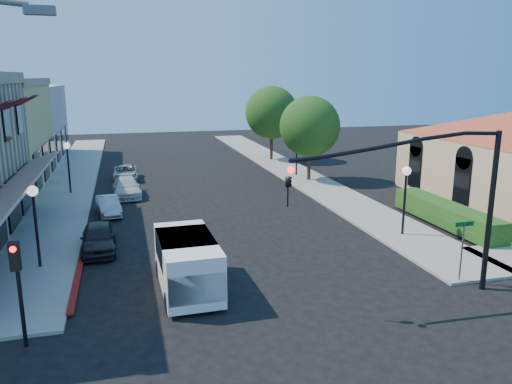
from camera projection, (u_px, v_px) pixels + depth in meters
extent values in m
plane|color=black|center=(296.00, 336.00, 15.49)|extent=(120.00, 120.00, 0.00)
cube|color=gray|center=(73.00, 179.00, 38.68)|extent=(3.50, 50.00, 0.12)
cube|color=gray|center=(287.00, 169.00, 43.09)|extent=(3.50, 50.00, 0.12)
cube|color=maroon|center=(81.00, 265.00, 21.28)|extent=(0.25, 10.00, 0.06)
cube|color=#561416|center=(18.00, 185.00, 22.73)|extent=(1.75, 17.00, 0.67)
cube|color=#4E0F16|center=(0.00, 107.00, 21.67)|extent=(1.02, 1.50, 0.60)
cube|color=#4E0F16|center=(15.00, 103.00, 24.86)|extent=(1.02, 1.50, 0.60)
cube|color=#4E0F16|center=(27.00, 100.00, 28.06)|extent=(1.02, 1.50, 0.60)
cube|color=black|center=(13.00, 202.00, 25.39)|extent=(0.12, 2.60, 2.60)
cube|color=black|center=(25.00, 188.00, 28.59)|extent=(0.12, 2.60, 2.60)
cube|color=#CCA69A|center=(4.00, 124.00, 46.55)|extent=(10.00, 12.00, 7.00)
cube|color=black|center=(462.00, 181.00, 29.55)|extent=(0.12, 1.40, 2.80)
cube|color=black|center=(415.00, 167.00, 34.25)|extent=(0.12, 1.40, 2.80)
cube|color=#1D4714|center=(445.00, 226.00, 26.91)|extent=(1.40, 8.00, 1.10)
cylinder|color=#311D13|center=(309.00, 168.00, 38.17)|extent=(0.28, 0.28, 2.10)
sphere|color=#1D4714|center=(310.00, 126.00, 37.46)|extent=(4.56, 4.56, 4.56)
cylinder|color=#311D13|center=(271.00, 149.00, 47.56)|extent=(0.28, 0.28, 2.27)
sphere|color=#1D4714|center=(272.00, 113.00, 46.79)|extent=(4.94, 4.94, 4.94)
cylinder|color=black|center=(490.00, 213.00, 18.24)|extent=(0.20, 0.20, 6.00)
cylinder|color=black|center=(400.00, 146.00, 16.67)|extent=(7.80, 0.14, 0.14)
imported|color=black|center=(289.00, 178.00, 15.89)|extent=(0.20, 0.16, 1.00)
sphere|color=#FF0C0C|center=(291.00, 170.00, 15.65)|extent=(0.22, 0.22, 0.22)
cylinder|color=black|center=(21.00, 300.00, 14.55)|extent=(0.12, 0.12, 3.00)
cube|color=black|center=(15.00, 256.00, 14.09)|extent=(0.28, 0.22, 0.85)
sphere|color=#FF0C0C|center=(13.00, 249.00, 13.92)|extent=(0.18, 0.18, 0.18)
cube|color=#595B5E|center=(40.00, 10.00, 9.95)|extent=(0.60, 0.25, 0.18)
cylinder|color=#595B5E|center=(462.00, 253.00, 19.17)|extent=(0.06, 0.06, 2.50)
cube|color=#0C591E|center=(464.00, 224.00, 18.91)|extent=(0.80, 0.04, 0.18)
cylinder|color=black|center=(37.00, 232.00, 20.52)|extent=(0.12, 0.12, 3.20)
sphere|color=white|center=(32.00, 191.00, 20.12)|extent=(0.44, 0.44, 0.44)
cylinder|color=black|center=(69.00, 171.00, 33.69)|extent=(0.12, 0.12, 3.20)
sphere|color=white|center=(67.00, 146.00, 33.29)|extent=(0.44, 0.44, 0.44)
cylinder|color=black|center=(404.00, 205.00, 24.80)|extent=(0.12, 0.12, 3.20)
sphere|color=white|center=(407.00, 171.00, 24.40)|extent=(0.44, 0.44, 0.44)
cylinder|color=black|center=(297.00, 157.00, 39.85)|extent=(0.12, 0.12, 3.20)
sphere|color=white|center=(297.00, 135.00, 39.46)|extent=(0.44, 0.44, 0.44)
cube|color=white|center=(187.00, 262.00, 18.57)|extent=(2.09, 4.65, 1.89)
cube|color=white|center=(196.00, 286.00, 16.74)|extent=(1.95, 0.67, 1.05)
cube|color=black|center=(194.00, 268.00, 16.96)|extent=(1.78, 0.14, 0.94)
cube|color=black|center=(186.00, 248.00, 18.76)|extent=(2.07, 2.77, 0.94)
cylinder|color=black|center=(169.00, 302.00, 17.03)|extent=(0.28, 0.70, 0.69)
cylinder|color=black|center=(160.00, 269.00, 19.97)|extent=(0.28, 0.70, 0.69)
cylinder|color=black|center=(220.00, 296.00, 17.52)|extent=(0.28, 0.70, 0.69)
cylinder|color=black|center=(204.00, 264.00, 20.46)|extent=(0.28, 0.70, 0.69)
imported|color=black|center=(98.00, 238.00, 22.86)|extent=(1.59, 3.81, 1.29)
imported|color=#9FA2A4|center=(109.00, 206.00, 28.91)|extent=(1.60, 3.44, 1.09)
imported|color=silver|center=(127.00, 187.00, 33.38)|extent=(1.96, 4.32, 1.23)
imported|color=#949599|center=(126.00, 173.00, 38.62)|extent=(1.93, 4.10, 1.13)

